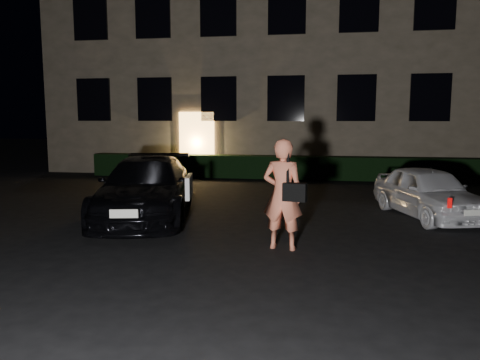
# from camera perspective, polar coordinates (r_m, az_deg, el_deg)

# --- Properties ---
(ground) EXTENTS (80.00, 80.00, 0.00)m
(ground) POSITION_cam_1_polar(r_m,az_deg,el_deg) (7.52, -0.65, -9.98)
(ground) COLOR black
(ground) RESTS_ON ground
(building) EXTENTS (20.00, 8.11, 12.00)m
(building) POSITION_cam_1_polar(r_m,az_deg,el_deg) (22.39, 6.47, 17.12)
(building) COLOR brown
(building) RESTS_ON ground
(hedge) EXTENTS (15.00, 0.70, 0.85)m
(hedge) POSITION_cam_1_polar(r_m,az_deg,el_deg) (17.69, 5.40, 1.56)
(hedge) COLOR black
(hedge) RESTS_ON ground
(sedan) EXTENTS (2.82, 5.00, 1.37)m
(sedan) POSITION_cam_1_polar(r_m,az_deg,el_deg) (10.84, -11.31, -0.98)
(sedan) COLOR black
(sedan) RESTS_ON ground
(hatch) EXTENTS (2.34, 3.69, 1.17)m
(hatch) POSITION_cam_1_polar(r_m,az_deg,el_deg) (11.54, 21.95, -1.37)
(hatch) COLOR white
(hatch) RESTS_ON ground
(man) EXTENTS (0.81, 0.57, 1.92)m
(man) POSITION_cam_1_polar(r_m,az_deg,el_deg) (8.08, 5.27, -1.73)
(man) COLOR #DD7354
(man) RESTS_ON ground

